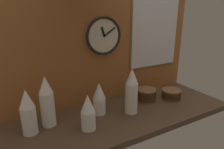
{
  "coord_description": "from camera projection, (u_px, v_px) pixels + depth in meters",
  "views": [
    {
      "loc": [
        -0.63,
        -1.03,
        0.67
      ],
      "look_at": [
        -0.03,
        0.04,
        0.27
      ],
      "focal_mm": 32.0,
      "sensor_mm": 36.0,
      "label": 1
    }
  ],
  "objects": [
    {
      "name": "cup_stack_far_left",
      "position": [
        28.0,
        112.0,
        1.1
      ],
      "size": [
        0.09,
        0.09,
        0.27
      ],
      "color": "white",
      "rests_on": "ground_plane"
    },
    {
      "name": "wall_clock",
      "position": [
        104.0,
        36.0,
        1.4
      ],
      "size": [
        0.27,
        0.03,
        0.27
      ],
      "color": "beige"
    },
    {
      "name": "cup_stack_center_right",
      "position": [
        132.0,
        91.0,
        1.33
      ],
      "size": [
        0.09,
        0.09,
        0.32
      ],
      "color": "white",
      "rests_on": "ground_plane"
    },
    {
      "name": "bowl_stack_right",
      "position": [
        146.0,
        94.0,
        1.54
      ],
      "size": [
        0.15,
        0.15,
        0.1
      ],
      "color": "brown",
      "rests_on": "ground_plane"
    },
    {
      "name": "cup_stack_center_left",
      "position": [
        88.0,
        112.0,
        1.15
      ],
      "size": [
        0.09,
        0.09,
        0.22
      ],
      "color": "white",
      "rests_on": "ground_plane"
    },
    {
      "name": "bowl_stack_far_right",
      "position": [
        171.0,
        94.0,
        1.57
      ],
      "size": [
        0.15,
        0.15,
        0.08
      ],
      "color": "brown",
      "rests_on": "ground_plane"
    },
    {
      "name": "cup_stack_left",
      "position": [
        47.0,
        101.0,
        1.18
      ],
      "size": [
        0.09,
        0.09,
        0.32
      ],
      "color": "white",
      "rests_on": "ground_plane"
    },
    {
      "name": "menu_board",
      "position": [
        155.0,
        32.0,
        1.63
      ],
      "size": [
        0.48,
        0.01,
        0.59
      ],
      "color": "olive"
    },
    {
      "name": "cup_stack_center",
      "position": [
        99.0,
        98.0,
        1.33
      ],
      "size": [
        0.09,
        0.09,
        0.22
      ],
      "color": "white",
      "rests_on": "ground_plane"
    },
    {
      "name": "ground_plane",
      "position": [
        119.0,
        116.0,
        1.36
      ],
      "size": [
        1.6,
        0.56,
        0.04
      ],
      "primitive_type": "cube",
      "color": "#4C3826"
    },
    {
      "name": "wall_tiled_back",
      "position": [
        101.0,
        32.0,
        1.41
      ],
      "size": [
        1.6,
        0.03,
        1.05
      ],
      "color": "#A3602D",
      "rests_on": "ground_plane"
    }
  ]
}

